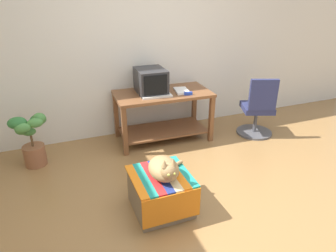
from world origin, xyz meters
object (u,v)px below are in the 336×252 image
Objects in this scene: tv_monitor at (151,81)px; office_chair at (258,111)px; ottoman_with_blanket at (161,192)px; keyboard at (157,96)px; cat at (165,169)px; potted_plant at (32,140)px; stapler at (188,93)px; book at (182,91)px; desk at (163,108)px.

office_chair is (1.47, -0.44, -0.47)m from tv_monitor.
tv_monitor is 1.69m from ottoman_with_blanket.
keyboard is 0.68× the size of ottoman_with_blanket.
tv_monitor reaches higher than cat.
tv_monitor is 0.54× the size of office_chair.
stapler reaches higher than potted_plant.
book is 1.69m from ottoman_with_blanket.
book is 0.33× the size of office_chair.
desk is at bearing 4.29° from office_chair.
tv_monitor is at bearing 4.02° from office_chair.
tv_monitor is 0.25m from keyboard.
desk is 0.43m from stapler.
tv_monitor is 1.66m from potted_plant.
tv_monitor reaches higher than ottoman_with_blanket.
stapler is at bearing -36.45° from desk.
book is at bearing -13.40° from tv_monitor.
book is at bearing 59.58° from ottoman_with_blanket.
stapler is (0.03, -0.16, 0.01)m from book.
cat is (-0.80, -1.44, -0.22)m from book.
ottoman_with_blanket is at bearing -103.30° from tv_monitor.
office_chair is at bearing 31.55° from cat.
office_chair is (1.32, -0.39, -0.09)m from desk.
potted_plant is at bearing -168.57° from book.
desk is 3.32× the size of keyboard.
tv_monitor reaches higher than desk.
book is 0.44× the size of potted_plant.
desk is 12.07× the size of stapler.
cat is (0.02, -0.06, 0.30)m from ottoman_with_blanket.
tv_monitor reaches higher than stapler.
ottoman_with_blanket is (-0.41, -1.50, -0.66)m from tv_monitor.
ottoman_with_blanket is 1.78m from potted_plant.
office_chair is 1.11m from stapler.
tv_monitor is (-0.15, 0.05, 0.38)m from desk.
office_chair is at bearing -14.61° from desk.
stapler is (2.00, -0.11, 0.38)m from potted_plant.
tv_monitor is 0.81× the size of ottoman_with_blanket.
ottoman_with_blanket is at bearing -103.82° from keyboard.
stapler is at bearing -71.24° from book.
desk is 3.26× the size of cat.
office_chair is at bearing -7.37° from book.
ottoman_with_blanket is 0.67× the size of office_chair.
cat is 0.60× the size of potted_plant.
ottoman_with_blanket is at bearing 159.03° from stapler.
office_chair is at bearing -85.74° from stapler.
potted_plant is at bearing -177.18° from keyboard.
office_chair reaches higher than potted_plant.
cat is 0.46× the size of office_chair.
office_chair reaches higher than ottoman_with_blanket.
office_chair is (3.05, -0.28, 0.05)m from potted_plant.
book is at bearing 3.46° from office_chair.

